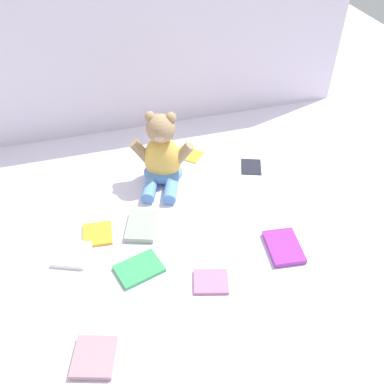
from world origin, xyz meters
name	(u,v)px	position (x,y,z in m)	size (l,w,h in m)	color
ground_plane	(190,194)	(0.00, 0.00, 0.00)	(3.20, 3.20, 0.00)	silver
backdrop_drape	(154,32)	(0.00, 0.49, 0.39)	(1.59, 0.03, 0.77)	silver
teddy_bear	(162,157)	(-0.07, 0.10, 0.10)	(0.22, 0.23, 0.27)	#E5B24C
book_case_0	(189,154)	(0.06, 0.22, 0.00)	(0.08, 0.10, 0.01)	gold
book_case_1	(97,234)	(-0.33, -0.11, 0.01)	(0.09, 0.10, 0.01)	orange
book_case_2	(141,226)	(-0.19, -0.12, 0.01)	(0.09, 0.13, 0.02)	#91A391
book_case_3	(251,166)	(0.26, 0.08, 0.00)	(0.07, 0.09, 0.01)	black
book_case_4	(284,247)	(0.21, -0.32, 0.01)	(0.10, 0.14, 0.02)	purple
book_case_5	(94,357)	(-0.38, -0.52, 0.01)	(0.10, 0.11, 0.02)	#A77986
book_case_6	(72,255)	(-0.41, -0.17, 0.01)	(0.10, 0.10, 0.02)	white
book_case_7	(139,269)	(-0.23, -0.28, 0.01)	(0.09, 0.13, 0.01)	#36985A
book_case_8	(211,282)	(-0.04, -0.38, 0.01)	(0.08, 0.10, 0.01)	#B76795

